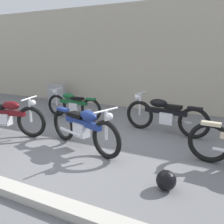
{
  "coord_description": "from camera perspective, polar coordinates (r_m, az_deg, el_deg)",
  "views": [
    {
      "loc": [
        2.44,
        -3.79,
        1.93
      ],
      "look_at": [
        0.03,
        1.1,
        0.55
      ],
      "focal_mm": 37.81,
      "sensor_mm": 36.0,
      "label": 1
    }
  ],
  "objects": [
    {
      "name": "motorcycle_maroon",
      "position": [
        6.13,
        -24.23,
        -1.0
      ],
      "size": [
        2.08,
        0.7,
        0.94
      ],
      "rotation": [
        0.0,
        0.0,
        0.2
      ],
      "color": "black",
      "rests_on": "ground_plane"
    },
    {
      "name": "motorcycle_blue",
      "position": [
        4.82,
        -6.96,
        -3.72
      ],
      "size": [
        2.03,
        0.87,
        0.94
      ],
      "rotation": [
        0.0,
        0.0,
        -0.32
      ],
      "color": "black",
      "rests_on": "ground_plane"
    },
    {
      "name": "ground_plane",
      "position": [
        4.9,
        -6.1,
        -9.06
      ],
      "size": [
        40.0,
        40.0,
        0.0
      ],
      "primitive_type": "plane",
      "color": "slate"
    },
    {
      "name": "curb_strip",
      "position": [
        3.68,
        -21.69,
        -17.47
      ],
      "size": [
        18.0,
        0.24,
        0.12
      ],
      "primitive_type": "cube",
      "color": "#B7B2A8",
      "rests_on": "ground_plane"
    },
    {
      "name": "motorcycle_green",
      "position": [
        7.12,
        -9.47,
        1.72
      ],
      "size": [
        1.92,
        0.53,
        0.86
      ],
      "rotation": [
        0.0,
        0.0,
        3.12
      ],
      "color": "black",
      "rests_on": "ground_plane"
    },
    {
      "name": "helmet",
      "position": [
        3.61,
        12.95,
        -15.78
      ],
      "size": [
        0.29,
        0.29,
        0.29
      ],
      "primitive_type": "sphere",
      "color": "black",
      "rests_on": "ground_plane"
    },
    {
      "name": "stone_marker",
      "position": [
        9.45,
        -13.2,
        4.29
      ],
      "size": [
        0.76,
        0.21,
        0.72
      ],
      "primitive_type": "cube",
      "rotation": [
        0.0,
        0.0,
        0.01
      ],
      "color": "#9E9EA3",
      "rests_on": "ground_plane"
    },
    {
      "name": "motorcycle_black",
      "position": [
        5.85,
        12.58,
        -0.73
      ],
      "size": [
        2.1,
        0.59,
        0.95
      ],
      "rotation": [
        0.0,
        0.0,
        3.03
      ],
      "color": "black",
      "rests_on": "ground_plane"
    },
    {
      "name": "building_wall",
      "position": [
        8.27,
        9.29,
        12.91
      ],
      "size": [
        18.0,
        0.3,
        3.53
      ],
      "primitive_type": "cube",
      "color": "#B2A893",
      "rests_on": "ground_plane"
    }
  ]
}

